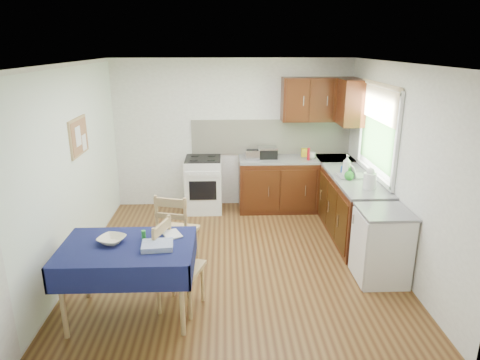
{
  "coord_description": "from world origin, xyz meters",
  "views": [
    {
      "loc": [
        -0.14,
        -5.05,
        2.7
      ],
      "look_at": [
        0.05,
        0.1,
        1.07
      ],
      "focal_mm": 32.0,
      "sensor_mm": 36.0,
      "label": 1
    }
  ],
  "objects_px": {
    "sandwich_press": "(267,152)",
    "chair_near": "(176,263)",
    "toaster": "(252,155)",
    "chair_far": "(176,229)",
    "dish_rack": "(352,175)",
    "kettle": "(370,179)",
    "dining_table": "(128,255)"
  },
  "relations": [
    {
      "from": "sandwich_press",
      "to": "chair_near",
      "type": "bearing_deg",
      "value": -102.6
    },
    {
      "from": "toaster",
      "to": "sandwich_press",
      "type": "relative_size",
      "value": 0.73
    },
    {
      "from": "chair_near",
      "to": "sandwich_press",
      "type": "height_order",
      "value": "sandwich_press"
    },
    {
      "from": "chair_near",
      "to": "toaster",
      "type": "height_order",
      "value": "toaster"
    },
    {
      "from": "chair_far",
      "to": "dish_rack",
      "type": "xyz_separation_m",
      "value": [
        2.42,
        0.91,
        0.39
      ]
    },
    {
      "from": "chair_near",
      "to": "dish_rack",
      "type": "distance_m",
      "value": 2.94
    },
    {
      "from": "chair_near",
      "to": "sandwich_press",
      "type": "xyz_separation_m",
      "value": [
        1.24,
        2.87,
        0.47
      ]
    },
    {
      "from": "toaster",
      "to": "dish_rack",
      "type": "bearing_deg",
      "value": -60.05
    },
    {
      "from": "toaster",
      "to": "kettle",
      "type": "bearing_deg",
      "value": -70.3
    },
    {
      "from": "chair_near",
      "to": "chair_far",
      "type": "bearing_deg",
      "value": 24.12
    },
    {
      "from": "kettle",
      "to": "sandwich_press",
      "type": "bearing_deg",
      "value": 125.61
    },
    {
      "from": "chair_far",
      "to": "toaster",
      "type": "xyz_separation_m",
      "value": [
        1.06,
        1.91,
        0.45
      ]
    },
    {
      "from": "chair_far",
      "to": "sandwich_press",
      "type": "height_order",
      "value": "sandwich_press"
    },
    {
      "from": "dining_table",
      "to": "kettle",
      "type": "bearing_deg",
      "value": 4.63
    },
    {
      "from": "dining_table",
      "to": "dish_rack",
      "type": "height_order",
      "value": "dish_rack"
    },
    {
      "from": "chair_near",
      "to": "sandwich_press",
      "type": "relative_size",
      "value": 3.1
    },
    {
      "from": "chair_near",
      "to": "dining_table",
      "type": "bearing_deg",
      "value": 124.74
    },
    {
      "from": "chair_near",
      "to": "dish_rack",
      "type": "relative_size",
      "value": 2.62
    },
    {
      "from": "kettle",
      "to": "chair_far",
      "type": "bearing_deg",
      "value": -171.2
    },
    {
      "from": "dish_rack",
      "to": "chair_near",
      "type": "bearing_deg",
      "value": -164.46
    },
    {
      "from": "sandwich_press",
      "to": "kettle",
      "type": "distance_m",
      "value": 2.02
    },
    {
      "from": "dish_rack",
      "to": "kettle",
      "type": "relative_size",
      "value": 1.32
    },
    {
      "from": "chair_far",
      "to": "chair_near",
      "type": "bearing_deg",
      "value": 110.69
    },
    {
      "from": "chair_far",
      "to": "sandwich_press",
      "type": "bearing_deg",
      "value": -108.03
    },
    {
      "from": "chair_near",
      "to": "dish_rack",
      "type": "xyz_separation_m",
      "value": [
        2.34,
        1.75,
        0.41
      ]
    },
    {
      "from": "dining_table",
      "to": "sandwich_press",
      "type": "xyz_separation_m",
      "value": [
        1.69,
        3.0,
        0.29
      ]
    },
    {
      "from": "chair_far",
      "to": "dining_table",
      "type": "bearing_deg",
      "value": 84.07
    },
    {
      "from": "chair_far",
      "to": "kettle",
      "type": "distance_m",
      "value": 2.58
    },
    {
      "from": "chair_far",
      "to": "chair_near",
      "type": "height_order",
      "value": "chair_far"
    },
    {
      "from": "chair_near",
      "to": "toaster",
      "type": "distance_m",
      "value": 2.96
    },
    {
      "from": "sandwich_press",
      "to": "dish_rack",
      "type": "relative_size",
      "value": 0.85
    },
    {
      "from": "dining_table",
      "to": "kettle",
      "type": "xyz_separation_m",
      "value": [
        2.87,
        1.36,
        0.33
      ]
    }
  ]
}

